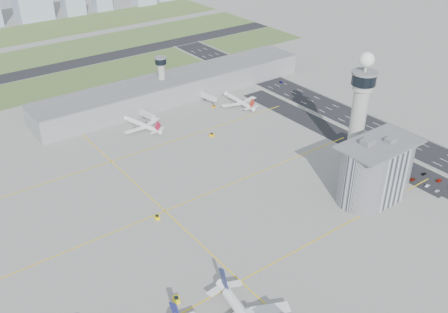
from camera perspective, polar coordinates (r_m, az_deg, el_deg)
ground at (r=247.30m, az=4.88°, el=-6.27°), size 1000.00×1000.00×0.00m
grass_strip_0 at (r=415.80m, az=-18.32°, el=7.91°), size 480.00×50.00×0.08m
grass_strip_1 at (r=484.06m, az=-21.46°, el=10.38°), size 480.00×60.00×0.08m
grass_strip_2 at (r=558.77m, az=-23.99°, el=12.33°), size 480.00×70.00×0.08m
runway at (r=449.20m, az=-19.99°, el=9.23°), size 480.00×22.00×0.10m
highway at (r=324.82m, az=20.39°, el=1.29°), size 28.00×500.00×0.10m
barrier_left at (r=313.90m, az=18.95°, el=0.66°), size 0.60×500.00×1.20m
barrier_right at (r=335.49m, az=21.78°, el=2.04°), size 0.60×500.00×1.20m
landside_road at (r=301.29m, az=19.20°, el=-0.79°), size 18.00×260.00×0.08m
parking_lot at (r=294.50m, az=20.82°, el=-1.86°), size 20.00×44.00×0.10m
taxiway_line_h_0 at (r=209.79m, az=1.89°, el=-14.06°), size 260.00×0.60×0.01m
taxiway_line_h_1 at (r=248.29m, az=-6.77°, el=-6.22°), size 260.00×0.60×0.01m
taxiway_line_h_2 at (r=294.08m, az=-12.75°, el=-0.56°), size 260.00×0.60×0.01m
taxiway_line_v at (r=248.29m, az=-6.77°, el=-6.22°), size 0.60×260.00×0.01m
control_tower at (r=281.55m, az=15.29°, el=5.71°), size 14.00×14.00×64.50m
secondary_tower at (r=362.83m, az=-7.15°, el=9.25°), size 8.60×8.60×31.90m
admin_building at (r=260.25m, az=16.92°, el=-1.56°), size 42.00×24.00×33.50m
terminal_pier at (r=369.80m, az=-5.54°, el=7.93°), size 210.00×32.00×15.80m
airplane_far_a at (r=326.02m, az=-9.38°, el=3.92°), size 36.31×40.10×9.58m
airplane_far_b at (r=356.31m, az=1.70°, el=6.66°), size 30.77×35.78×9.72m
jet_bridge_far_0 at (r=342.21m, az=-9.50°, el=4.85°), size 5.39×14.31×5.70m
jet_bridge_far_1 at (r=365.16m, az=-2.56°, el=6.89°), size 5.39×14.31×5.70m
tug_2 at (r=202.12m, az=-5.46°, el=-15.93°), size 3.62×4.25×2.09m
tug_3 at (r=243.36m, az=-7.66°, el=-6.87°), size 3.07×3.74×1.88m
tug_4 at (r=314.17m, az=-1.41°, el=2.52°), size 4.09×3.86×1.96m
tug_5 at (r=353.71m, az=-1.19°, el=5.77°), size 3.38×3.11×1.62m
car_lot_0 at (r=283.03m, az=23.17°, el=-3.62°), size 3.42×1.82×1.11m
car_lot_1 at (r=285.44m, az=22.24°, el=-3.10°), size 3.86×1.65×1.24m
car_lot_2 at (r=288.28m, az=20.73°, el=-2.45°), size 4.01×2.01×1.09m
car_lot_3 at (r=291.36m, az=19.90°, el=-1.92°), size 3.82×1.71×1.09m
car_lot_4 at (r=295.04m, az=18.40°, el=-1.19°), size 3.90×1.87×1.28m
car_lot_5 at (r=299.57m, az=17.36°, el=-0.50°), size 4.08×1.67×1.31m
car_lot_7 at (r=292.75m, az=23.37°, el=-2.50°), size 4.06×1.74×1.17m
car_lot_8 at (r=295.72m, az=21.89°, el=-1.83°), size 3.39×1.40×1.15m
car_lot_9 at (r=299.17m, az=20.58°, el=-1.17°), size 3.65×1.43×1.18m
car_lot_10 at (r=301.55m, az=20.10°, el=-0.82°), size 4.37×2.45×1.16m
car_lot_11 at (r=305.17m, az=18.66°, el=-0.16°), size 4.45×2.32×1.23m
car_hw_1 at (r=343.38m, az=15.36°, el=3.82°), size 1.75×3.65×1.16m
car_hw_2 at (r=399.50m, az=6.58°, el=8.45°), size 2.57×4.42×1.16m
car_hw_4 at (r=433.98m, az=-0.28°, el=10.42°), size 1.50×3.36×1.12m
skyline_bldg_10 at (r=621.73m, az=-16.89°, el=16.50°), size 23.01×18.41×27.75m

